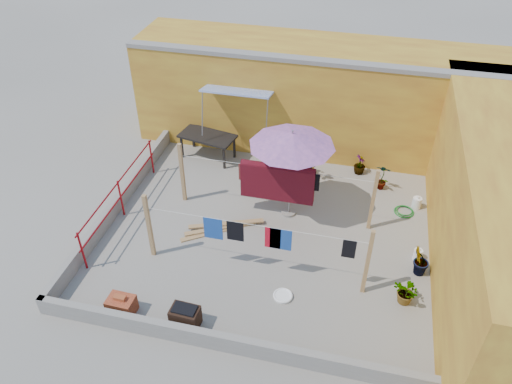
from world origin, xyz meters
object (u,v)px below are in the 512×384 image
at_px(brazier, 185,317).
at_px(water_jug_b, 417,203).
at_px(plant_back_a, 307,166).
at_px(white_basin, 283,296).
at_px(green_hose, 404,211).
at_px(patio_umbrella, 292,140).
at_px(water_jug_a, 418,254).
at_px(brick_stack, 122,305).
at_px(outdoor_table, 207,137).

bearing_deg(brazier, water_jug_b, 47.35).
relative_size(water_jug_b, plant_back_a, 0.47).
xyz_separation_m(white_basin, green_hose, (2.59, 3.64, -0.00)).
height_order(patio_umbrella, water_jug_a, patio_umbrella).
height_order(brick_stack, green_hose, brick_stack).
distance_m(water_jug_b, plant_back_a, 3.19).
bearing_deg(brazier, water_jug_a, 33.54).
bearing_deg(plant_back_a, water_jug_a, -41.37).
bearing_deg(green_hose, patio_umbrella, -165.63).
xyz_separation_m(outdoor_table, brick_stack, (0.06, -6.18, -0.49)).
bearing_deg(water_jug_b, green_hose, -138.42).
xyz_separation_m(brick_stack, plant_back_a, (3.06, 5.85, 0.19)).
bearing_deg(water_jug_b, brick_stack, -140.23).
height_order(brazier, water_jug_b, brazier).
relative_size(brick_stack, water_jug_b, 1.54).
relative_size(outdoor_table, water_jug_b, 4.77).
height_order(brick_stack, water_jug_b, brick_stack).
bearing_deg(brick_stack, water_jug_a, 26.94).
bearing_deg(plant_back_a, patio_umbrella, -96.86).
height_order(outdoor_table, water_jug_a, outdoor_table).
height_order(patio_umbrella, plant_back_a, patio_umbrella).
height_order(outdoor_table, green_hose, outdoor_table).
distance_m(water_jug_a, green_hose, 1.75).
xyz_separation_m(patio_umbrella, white_basin, (0.41, -2.87, -2.25)).
bearing_deg(white_basin, plant_back_a, 92.45).
xyz_separation_m(brick_stack, water_jug_a, (6.15, 3.13, -0.07)).
distance_m(outdoor_table, white_basin, 6.02).
xyz_separation_m(brick_stack, white_basin, (3.26, 1.21, -0.17)).
height_order(brick_stack, white_basin, brick_stack).
bearing_deg(outdoor_table, water_jug_b, -9.67).
distance_m(brick_stack, water_jug_a, 6.90).
distance_m(water_jug_a, water_jug_b, 1.99).
height_order(water_jug_a, water_jug_b, water_jug_b).
bearing_deg(patio_umbrella, water_jug_b, 17.45).
distance_m(white_basin, water_jug_a, 3.48).
distance_m(green_hose, plant_back_a, 2.99).
bearing_deg(green_hose, brazier, -132.29).
bearing_deg(plant_back_a, outdoor_table, 173.99).
bearing_deg(outdoor_table, plant_back_a, -6.01).
xyz_separation_m(outdoor_table, water_jug_b, (6.22, -1.06, -0.54)).
relative_size(white_basin, water_jug_a, 1.33).
bearing_deg(water_jug_b, white_basin, -126.49).
height_order(patio_umbrella, white_basin, patio_umbrella).
bearing_deg(water_jug_b, plant_back_a, 166.73).
distance_m(brick_stack, green_hose, 7.60).
bearing_deg(white_basin, green_hose, 54.58).
bearing_deg(plant_back_a, white_basin, -87.55).
xyz_separation_m(brick_stack, green_hose, (5.85, 4.85, -0.18)).
height_order(brazier, water_jug_a, brazier).
relative_size(brick_stack, green_hose, 1.09).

